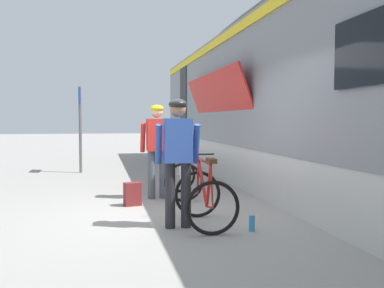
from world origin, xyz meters
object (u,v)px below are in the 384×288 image
water_bottle_near_the_bikes (252,223)px  platform_sign_post (80,115)px  backpack_on_platform (132,194)px  bicycle_near_red (205,197)px  bicycle_far_white (181,176)px  train_car (319,96)px  cyclist_far_in_red (157,143)px  cyclist_near_in_blue (178,151)px

water_bottle_near_the_bikes → platform_sign_post: (-2.51, 6.90, 1.52)m
backpack_on_platform → platform_sign_post: bearing=89.9°
bicycle_near_red → bicycle_far_white: (0.09, 2.25, 0.00)m
bicycle_far_white → backpack_on_platform: (-0.97, -0.64, -0.20)m
bicycle_near_red → water_bottle_near_the_bikes: size_ratio=5.13×
train_car → bicycle_far_white: 3.28m
cyclist_far_in_red → platform_sign_post: (-1.59, 4.32, 0.57)m
bicycle_far_white → platform_sign_post: 4.87m
bicycle_far_white → water_bottle_near_the_bikes: 2.72m
cyclist_near_in_blue → cyclist_far_in_red: bearing=89.9°
cyclist_far_in_red → bicycle_far_white: size_ratio=1.57×
water_bottle_near_the_bikes → platform_sign_post: bearing=110.0°
bicycle_near_red → water_bottle_near_the_bikes: bicycle_near_red is taller
cyclist_far_in_red → bicycle_near_red: size_ratio=1.61×
train_car → water_bottle_near_the_bikes: bearing=-132.1°
bicycle_near_red → water_bottle_near_the_bikes: 0.74m
train_car → bicycle_near_red: train_car is taller
train_car → bicycle_far_white: (-2.89, -0.03, -1.56)m
bicycle_far_white → train_car: bearing=0.6°
cyclist_far_in_red → water_bottle_near_the_bikes: cyclist_far_in_red is taller
bicycle_near_red → water_bottle_near_the_bikes: (0.55, -0.41, -0.30)m
cyclist_far_in_red → backpack_on_platform: cyclist_far_in_red is taller
cyclist_near_in_blue → bicycle_far_white: cyclist_near_in_blue is taller
cyclist_far_in_red → platform_sign_post: 4.63m
train_car → cyclist_far_in_red: 3.48m
bicycle_far_white → platform_sign_post: platform_sign_post is taller
backpack_on_platform → platform_sign_post: platform_sign_post is taller
bicycle_near_red → water_bottle_near_the_bikes: bearing=-36.9°
cyclist_near_in_blue → bicycle_near_red: size_ratio=1.61×
cyclist_near_in_blue → bicycle_near_red: (0.38, 0.02, -0.65)m
water_bottle_near_the_bikes → cyclist_near_in_blue: bearing=157.1°
train_car → backpack_on_platform: bearing=-170.2°
cyclist_near_in_blue → backpack_on_platform: bearing=107.2°
cyclist_near_in_blue → bicycle_near_red: cyclist_near_in_blue is taller
cyclist_far_in_red → bicycle_near_red: cyclist_far_in_red is taller
cyclist_far_in_red → bicycle_near_red: bearing=-80.1°
platform_sign_post → cyclist_near_in_blue: bearing=-76.3°
train_car → bicycle_near_red: size_ratio=17.72×
cyclist_near_in_blue → water_bottle_near_the_bikes: bearing=-22.9°
backpack_on_platform → platform_sign_post: 5.20m
cyclist_far_in_red → bicycle_far_white: cyclist_far_in_red is taller
cyclist_near_in_blue → cyclist_far_in_red: (0.00, 2.19, 0.00)m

